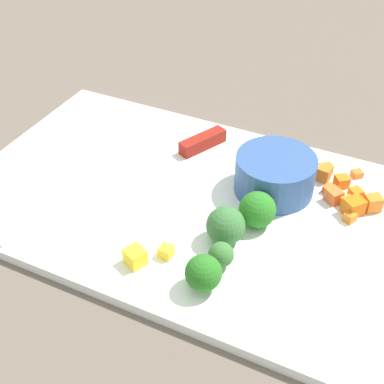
# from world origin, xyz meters

# --- Properties ---
(ground_plane) EXTENTS (4.00, 4.00, 0.00)m
(ground_plane) POSITION_xyz_m (0.00, 0.00, 0.00)
(ground_plane) COLOR #61564B
(cutting_board) EXTENTS (0.51, 0.31, 0.01)m
(cutting_board) POSITION_xyz_m (0.00, 0.00, 0.01)
(cutting_board) COLOR white
(cutting_board) RESTS_ON ground_plane
(prep_bowl) EXTENTS (0.09, 0.09, 0.04)m
(prep_bowl) POSITION_xyz_m (-0.08, -0.05, 0.03)
(prep_bowl) COLOR #31528E
(prep_bowl) RESTS_ON cutting_board
(chef_knife) EXTENTS (0.15, 0.28, 0.02)m
(chef_knife) POSITION_xyz_m (0.06, -0.03, 0.02)
(chef_knife) COLOR silver
(chef_knife) RESTS_ON cutting_board
(carrot_dice_0) EXTENTS (0.02, 0.02, 0.01)m
(carrot_dice_0) POSITION_xyz_m (-0.16, -0.06, 0.02)
(carrot_dice_0) COLOR orange
(carrot_dice_0) RESTS_ON cutting_board
(carrot_dice_1) EXTENTS (0.02, 0.02, 0.01)m
(carrot_dice_1) POSITION_xyz_m (-0.12, -0.11, 0.02)
(carrot_dice_1) COLOR orange
(carrot_dice_1) RESTS_ON cutting_board
(carrot_dice_2) EXTENTS (0.02, 0.02, 0.01)m
(carrot_dice_2) POSITION_xyz_m (-0.16, -0.12, 0.02)
(carrot_dice_2) COLOR orange
(carrot_dice_2) RESTS_ON cutting_board
(carrot_dice_3) EXTENTS (0.02, 0.02, 0.02)m
(carrot_dice_3) POSITION_xyz_m (-0.10, -0.10, 0.02)
(carrot_dice_3) COLOR orange
(carrot_dice_3) RESTS_ON cutting_board
(carrot_dice_4) EXTENTS (0.02, 0.02, 0.01)m
(carrot_dice_4) POSITION_xyz_m (-0.09, -0.11, 0.02)
(carrot_dice_4) COLOR orange
(carrot_dice_4) RESTS_ON cutting_board
(carrot_dice_5) EXTENTS (0.02, 0.02, 0.01)m
(carrot_dice_5) POSITION_xyz_m (-0.14, -0.10, 0.02)
(carrot_dice_5) COLOR orange
(carrot_dice_5) RESTS_ON cutting_board
(carrot_dice_6) EXTENTS (0.01, 0.01, 0.01)m
(carrot_dice_6) POSITION_xyz_m (-0.17, -0.04, 0.02)
(carrot_dice_6) COLOR orange
(carrot_dice_6) RESTS_ON cutting_board
(carrot_dice_7) EXTENTS (0.02, 0.02, 0.01)m
(carrot_dice_7) POSITION_xyz_m (-0.16, -0.08, 0.02)
(carrot_dice_7) COLOR orange
(carrot_dice_7) RESTS_ON cutting_board
(carrot_dice_8) EXTENTS (0.02, 0.02, 0.02)m
(carrot_dice_8) POSITION_xyz_m (-0.12, -0.10, 0.02)
(carrot_dice_8) COLOR orange
(carrot_dice_8) RESTS_ON cutting_board
(carrot_dice_9) EXTENTS (0.02, 0.02, 0.02)m
(carrot_dice_9) POSITION_xyz_m (-0.18, -0.07, 0.02)
(carrot_dice_9) COLOR orange
(carrot_dice_9) RESTS_ON cutting_board
(carrot_dice_10) EXTENTS (0.03, 0.03, 0.02)m
(carrot_dice_10) POSITION_xyz_m (-0.17, -0.05, 0.02)
(carrot_dice_10) COLOR orange
(carrot_dice_10) RESTS_ON cutting_board
(carrot_dice_11) EXTENTS (0.01, 0.02, 0.01)m
(carrot_dice_11) POSITION_xyz_m (-0.13, -0.08, 0.02)
(carrot_dice_11) COLOR orange
(carrot_dice_11) RESTS_ON cutting_board
(carrot_dice_12) EXTENTS (0.02, 0.02, 0.02)m
(carrot_dice_12) POSITION_xyz_m (-0.14, -0.06, 0.02)
(carrot_dice_12) COLOR orange
(carrot_dice_12) RESTS_ON cutting_board
(pepper_dice_0) EXTENTS (0.02, 0.02, 0.02)m
(pepper_dice_0) POSITION_xyz_m (0.01, 0.11, 0.02)
(pepper_dice_0) COLOR yellow
(pepper_dice_0) RESTS_ON cutting_board
(pepper_dice_1) EXTENTS (0.01, 0.01, 0.01)m
(pepper_dice_1) POSITION_xyz_m (-0.01, 0.09, 0.02)
(pepper_dice_1) COLOR yellow
(pepper_dice_1) RESTS_ON cutting_board
(broccoli_floret_0) EXTENTS (0.02, 0.02, 0.03)m
(broccoli_floret_0) POSITION_xyz_m (-0.07, 0.08, 0.03)
(broccoli_floret_0) COLOR #8EB25F
(broccoli_floret_0) RESTS_ON cutting_board
(broccoli_floret_1) EXTENTS (0.04, 0.04, 0.04)m
(broccoli_floret_1) POSITION_xyz_m (-0.06, 0.04, 0.03)
(broccoli_floret_1) COLOR #84C155
(broccoli_floret_1) RESTS_ON cutting_board
(broccoli_floret_2) EXTENTS (0.04, 0.04, 0.04)m
(broccoli_floret_2) POSITION_xyz_m (-0.08, 0.01, 0.03)
(broccoli_floret_2) COLOR #89BC5A
(broccoli_floret_2) RESTS_ON cutting_board
(broccoli_floret_3) EXTENTS (0.03, 0.03, 0.04)m
(broccoli_floret_3) POSITION_xyz_m (-0.06, 0.11, 0.03)
(broccoli_floret_3) COLOR #93AB6A
(broccoli_floret_3) RESTS_ON cutting_board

